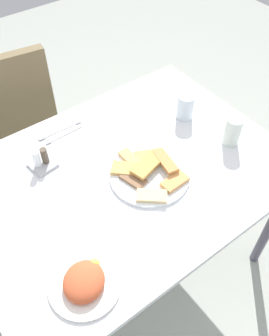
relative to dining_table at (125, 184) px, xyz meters
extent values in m
plane|color=#A5AA9F|center=(0.00, 0.00, -0.65)|extent=(6.00, 6.00, 0.00)
cube|color=silver|center=(0.00, 0.00, 0.06)|extent=(1.22, 0.90, 0.02)
cylinder|color=#4E495B|center=(0.55, 0.39, -0.30)|extent=(0.04, 0.04, 0.70)
cube|color=brown|center=(-0.14, 0.87, -0.21)|extent=(0.48, 0.48, 0.06)
cube|color=brown|center=(-0.16, 0.68, 0.05)|extent=(0.40, 0.11, 0.46)
cylinder|color=brown|center=(0.08, 1.03, -0.44)|extent=(0.03, 0.03, 0.42)
cylinder|color=brown|center=(0.02, 0.65, -0.44)|extent=(0.03, 0.03, 0.42)
cylinder|color=brown|center=(-0.35, 0.71, -0.44)|extent=(0.03, 0.03, 0.42)
cylinder|color=white|center=(0.06, -0.07, 0.08)|extent=(0.30, 0.30, 0.01)
cube|color=brown|center=(-0.01, -0.06, 0.09)|extent=(0.07, 0.10, 0.01)
cube|color=#DA9653|center=(0.11, -0.16, 0.09)|extent=(0.11, 0.06, 0.02)
cube|color=gold|center=(0.07, -0.05, 0.11)|extent=(0.14, 0.09, 0.01)
cube|color=#DFC187|center=(0.00, -0.16, 0.09)|extent=(0.12, 0.11, 0.01)
cube|color=#CD8A4A|center=(0.13, -0.08, 0.11)|extent=(0.07, 0.13, 0.02)
cube|color=tan|center=(0.11, 0.00, 0.09)|extent=(0.11, 0.09, 0.01)
cube|color=tan|center=(0.05, 0.03, 0.09)|extent=(0.05, 0.10, 0.01)
cube|color=tan|center=(-0.01, 0.00, 0.09)|extent=(0.11, 0.11, 0.02)
cylinder|color=white|center=(-0.36, -0.29, 0.08)|extent=(0.22, 0.22, 0.01)
ellipsoid|color=#D15731|center=(-0.36, -0.29, 0.10)|extent=(0.18, 0.18, 0.06)
sphere|color=#DEE24C|center=(-0.30, -0.26, 0.10)|extent=(0.03, 0.03, 0.03)
cylinder|color=silver|center=(0.44, -0.13, 0.13)|extent=(0.09, 0.09, 0.12)
cylinder|color=silver|center=(0.39, 0.10, 0.13)|extent=(0.07, 0.07, 0.11)
cube|color=white|center=(-0.08, 0.33, 0.07)|extent=(0.17, 0.17, 0.00)
cube|color=silver|center=(-0.08, 0.31, 0.08)|extent=(0.17, 0.02, 0.00)
cube|color=silver|center=(-0.08, 0.35, 0.08)|extent=(0.20, 0.02, 0.00)
cube|color=#B2B2B7|center=(-0.23, 0.21, 0.08)|extent=(0.10, 0.10, 0.01)
cylinder|color=white|center=(-0.25, 0.21, 0.12)|extent=(0.03, 0.03, 0.07)
cylinder|color=brown|center=(-0.22, 0.21, 0.12)|extent=(0.03, 0.03, 0.07)
camera|label=1|loc=(-0.51, -0.74, 1.10)|focal=38.58mm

